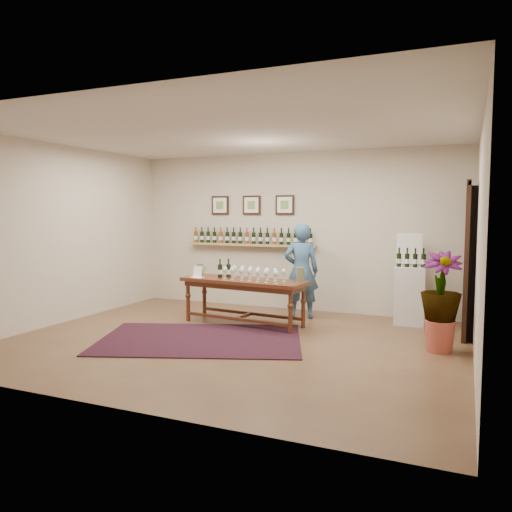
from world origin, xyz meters
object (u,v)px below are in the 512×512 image
at_px(tasting_table, 244,286).
at_px(potted_plant, 441,302).
at_px(display_pedestal, 409,295).
at_px(person, 301,271).

height_order(tasting_table, potted_plant, potted_plant).
xyz_separation_m(display_pedestal, potted_plant, (0.53, -1.49, 0.19)).
relative_size(potted_plant, person, 0.70).
distance_m(tasting_table, person, 1.06).
bearing_deg(potted_plant, display_pedestal, 109.43).
relative_size(tasting_table, potted_plant, 1.89).
bearing_deg(person, tasting_table, 31.52).
bearing_deg(person, display_pedestal, 169.82).
height_order(tasting_table, display_pedestal, display_pedestal).
bearing_deg(display_pedestal, person, -171.96).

